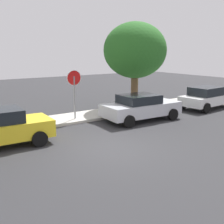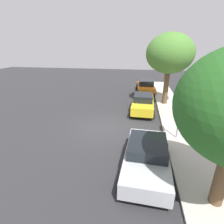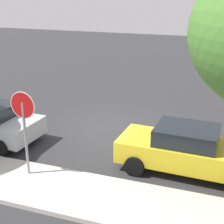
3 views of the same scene
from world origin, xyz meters
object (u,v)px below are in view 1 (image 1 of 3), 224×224
object	(u,v)px
stop_sign	(74,86)
street_tree_near_corner	(135,51)
parked_car_silver	(141,107)
parked_car_white	(207,97)

from	to	relation	value
stop_sign	street_tree_near_corner	bearing A→B (deg)	7.72
parked_car_silver	parked_car_white	bearing A→B (deg)	-0.36
parked_car_silver	parked_car_white	size ratio (longest dim) A/B	1.08
street_tree_near_corner	parked_car_silver	bearing A→B (deg)	-122.35
parked_car_silver	street_tree_near_corner	bearing A→B (deg)	57.65
parked_car_white	stop_sign	bearing A→B (deg)	167.75
stop_sign	parked_car_white	bearing A→B (deg)	-12.25
stop_sign	street_tree_near_corner	xyz separation A→B (m)	(4.66, 0.63, 1.85)
street_tree_near_corner	parked_car_white	bearing A→B (deg)	-31.56
street_tree_near_corner	stop_sign	bearing A→B (deg)	-172.28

